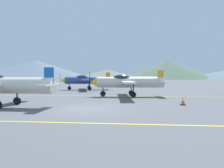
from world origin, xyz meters
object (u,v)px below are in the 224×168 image
object	(u,v)px
airplane_near	(1,85)
airplane_mid	(127,82)
traffic_cone_front	(183,101)
airplane_far	(86,80)

from	to	relation	value
airplane_near	airplane_mid	distance (m)	11.61
airplane_near	traffic_cone_front	xyz separation A→B (m)	(12.35, 2.12, -1.19)
airplane_mid	airplane_far	bearing A→B (deg)	122.98
airplane_near	airplane_far	distance (m)	18.36
airplane_mid	traffic_cone_front	size ratio (longest dim) A/B	14.89
traffic_cone_front	airplane_near	bearing A→B (deg)	-170.28
airplane_far	traffic_cone_front	distance (m)	19.41
traffic_cone_front	airplane_far	bearing A→B (deg)	123.42
airplane_mid	airplane_far	xyz separation A→B (m)	(-6.55, 10.09, 0.00)
airplane_mid	airplane_far	distance (m)	12.03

